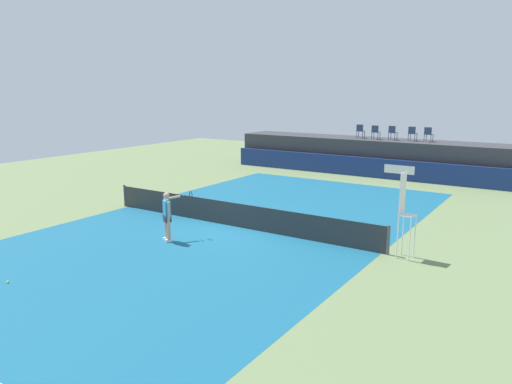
{
  "coord_description": "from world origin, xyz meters",
  "views": [
    {
      "loc": [
        10.85,
        -15.04,
        5.3
      ],
      "look_at": [
        -0.26,
        2.0,
        1.0
      ],
      "focal_mm": 34.08,
      "sensor_mm": 36.0,
      "label": 1
    }
  ],
  "objects_px": {
    "umpire_chair": "(405,209)",
    "tennis_ball": "(8,282)",
    "spectator_chair_right": "(412,133)",
    "spectator_chair_center": "(393,132)",
    "spectator_chair_far_right": "(428,134)",
    "spectator_chair_left": "(376,132)",
    "spectator_chair_far_left": "(360,131)",
    "net_post_far": "(388,240)",
    "net_post_near": "(125,196)",
    "tennis_player": "(168,215)"
  },
  "relations": [
    {
      "from": "spectator_chair_left",
      "to": "tennis_ball",
      "type": "height_order",
      "value": "spectator_chair_left"
    },
    {
      "from": "umpire_chair",
      "to": "net_post_near",
      "type": "relative_size",
      "value": 2.76
    },
    {
      "from": "spectator_chair_center",
      "to": "tennis_ball",
      "type": "distance_m",
      "value": 23.71
    },
    {
      "from": "spectator_chair_center",
      "to": "spectator_chair_right",
      "type": "height_order",
      "value": "same"
    },
    {
      "from": "umpire_chair",
      "to": "net_post_far",
      "type": "bearing_deg",
      "value": -178.48
    },
    {
      "from": "umpire_chair",
      "to": "tennis_ball",
      "type": "height_order",
      "value": "umpire_chair"
    },
    {
      "from": "umpire_chair",
      "to": "spectator_chair_center",
      "type": "bearing_deg",
      "value": 109.22
    },
    {
      "from": "spectator_chair_center",
      "to": "net_post_far",
      "type": "relative_size",
      "value": 0.89
    },
    {
      "from": "spectator_chair_center",
      "to": "net_post_far",
      "type": "distance_m",
      "value": 16.07
    },
    {
      "from": "net_post_near",
      "to": "tennis_player",
      "type": "xyz_separation_m",
      "value": [
        5.35,
        -2.81,
        0.46
      ]
    },
    {
      "from": "net_post_near",
      "to": "spectator_chair_right",
      "type": "bearing_deg",
      "value": 59.97
    },
    {
      "from": "spectator_chair_left",
      "to": "tennis_ball",
      "type": "distance_m",
      "value": 23.36
    },
    {
      "from": "spectator_chair_far_left",
      "to": "tennis_player",
      "type": "distance_m",
      "value": 18.11
    },
    {
      "from": "spectator_chair_far_left",
      "to": "tennis_player",
      "type": "xyz_separation_m",
      "value": [
        -0.08,
        -18.02,
        -1.73
      ]
    },
    {
      "from": "spectator_chair_far_left",
      "to": "spectator_chair_center",
      "type": "height_order",
      "value": "same"
    },
    {
      "from": "spectator_chair_center",
      "to": "net_post_far",
      "type": "bearing_deg",
      "value": -72.34
    },
    {
      "from": "spectator_chair_right",
      "to": "spectator_chair_center",
      "type": "bearing_deg",
      "value": -178.06
    },
    {
      "from": "spectator_chair_far_left",
      "to": "net_post_near",
      "type": "height_order",
      "value": "spectator_chair_far_left"
    },
    {
      "from": "spectator_chair_right",
      "to": "net_post_far",
      "type": "xyz_separation_m",
      "value": [
        3.61,
        -15.21,
        -2.19
      ]
    },
    {
      "from": "spectator_chair_far_right",
      "to": "tennis_ball",
      "type": "distance_m",
      "value": 24.14
    },
    {
      "from": "umpire_chair",
      "to": "tennis_ball",
      "type": "relative_size",
      "value": 40.59
    },
    {
      "from": "spectator_chair_right",
      "to": "umpire_chair",
      "type": "bearing_deg",
      "value": -75.03
    },
    {
      "from": "net_post_far",
      "to": "tennis_player",
      "type": "height_order",
      "value": "tennis_player"
    },
    {
      "from": "spectator_chair_far_right",
      "to": "umpire_chair",
      "type": "relative_size",
      "value": 0.32
    },
    {
      "from": "tennis_ball",
      "to": "net_post_near",
      "type": "bearing_deg",
      "value": 117.68
    },
    {
      "from": "net_post_far",
      "to": "tennis_ball",
      "type": "xyz_separation_m",
      "value": [
        -8.12,
        -8.16,
        -0.46
      ]
    },
    {
      "from": "spectator_chair_far_left",
      "to": "tennis_ball",
      "type": "distance_m",
      "value": 23.55
    },
    {
      "from": "spectator_chair_center",
      "to": "spectator_chair_far_right",
      "type": "xyz_separation_m",
      "value": [
        2.18,
        0.03,
        0.0
      ]
    },
    {
      "from": "umpire_chair",
      "to": "net_post_far",
      "type": "distance_m",
      "value": 1.18
    },
    {
      "from": "spectator_chair_center",
      "to": "spectator_chair_right",
      "type": "relative_size",
      "value": 1.0
    },
    {
      "from": "spectator_chair_center",
      "to": "tennis_ball",
      "type": "bearing_deg",
      "value": -98.03
    },
    {
      "from": "spectator_chair_right",
      "to": "umpire_chair",
      "type": "relative_size",
      "value": 0.32
    },
    {
      "from": "net_post_near",
      "to": "net_post_far",
      "type": "height_order",
      "value": "same"
    },
    {
      "from": "net_post_near",
      "to": "net_post_far",
      "type": "xyz_separation_m",
      "value": [
        12.4,
        0.0,
        0.0
      ]
    },
    {
      "from": "spectator_chair_far_right",
      "to": "tennis_player",
      "type": "distance_m",
      "value": 18.63
    },
    {
      "from": "spectator_chair_far_right",
      "to": "net_post_near",
      "type": "distance_m",
      "value": 18.19
    },
    {
      "from": "spectator_chair_far_left",
      "to": "spectator_chair_far_right",
      "type": "height_order",
      "value": "same"
    },
    {
      "from": "net_post_near",
      "to": "tennis_player",
      "type": "height_order",
      "value": "tennis_player"
    },
    {
      "from": "spectator_chair_right",
      "to": "tennis_player",
      "type": "relative_size",
      "value": 0.5
    },
    {
      "from": "spectator_chair_center",
      "to": "spectator_chair_far_right",
      "type": "distance_m",
      "value": 2.18
    },
    {
      "from": "spectator_chair_far_left",
      "to": "spectator_chair_center",
      "type": "relative_size",
      "value": 1.0
    },
    {
      "from": "spectator_chair_far_left",
      "to": "tennis_player",
      "type": "height_order",
      "value": "spectator_chair_far_left"
    },
    {
      "from": "spectator_chair_far_right",
      "to": "net_post_near",
      "type": "bearing_deg",
      "value": -122.67
    },
    {
      "from": "umpire_chair",
      "to": "spectator_chair_right",
      "type": "bearing_deg",
      "value": 104.97
    },
    {
      "from": "spectator_chair_center",
      "to": "net_post_near",
      "type": "xyz_separation_m",
      "value": [
        -7.57,
        -15.17,
        -2.19
      ]
    },
    {
      "from": "net_post_far",
      "to": "spectator_chair_right",
      "type": "bearing_deg",
      "value": 103.35
    },
    {
      "from": "umpire_chair",
      "to": "tennis_ball",
      "type": "xyz_separation_m",
      "value": [
        -8.58,
        -8.17,
        -1.55
      ]
    },
    {
      "from": "spectator_chair_right",
      "to": "umpire_chair",
      "type": "height_order",
      "value": "spectator_chair_right"
    },
    {
      "from": "spectator_chair_center",
      "to": "spectator_chair_right",
      "type": "distance_m",
      "value": 1.22
    },
    {
      "from": "spectator_chair_left",
      "to": "spectator_chair_right",
      "type": "relative_size",
      "value": 1.0
    }
  ]
}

